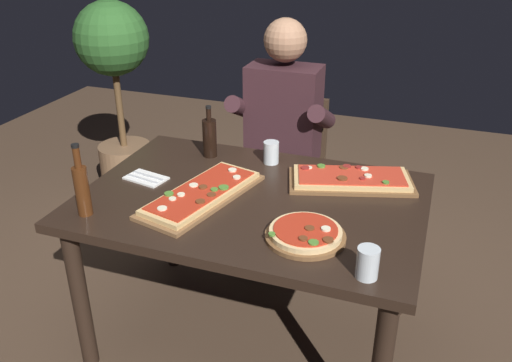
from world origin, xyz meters
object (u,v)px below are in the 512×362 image
(wine_bottle_dark, at_px, (210,137))
(seated_diner, at_px, (281,132))
(tumbler_near_camera, at_px, (271,152))
(tumbler_far_side, at_px, (367,265))
(oil_bottle_amber, at_px, (82,188))
(diner_chair, at_px, (286,167))
(pizza_rectangular_front, at_px, (351,179))
(potted_plant_corner, at_px, (116,80))
(dining_table, at_px, (252,217))
(pizza_round_far, at_px, (306,234))
(pizza_rectangular_left, at_px, (202,194))

(wine_bottle_dark, xyz_separation_m, seated_diner, (0.23, 0.41, -0.09))
(tumbler_near_camera, relative_size, tumbler_far_side, 0.97)
(oil_bottle_amber, height_order, diner_chair, oil_bottle_amber)
(pizza_rectangular_front, height_order, oil_bottle_amber, oil_bottle_amber)
(tumbler_near_camera, height_order, potted_plant_corner, potted_plant_corner)
(dining_table, distance_m, pizza_round_far, 0.39)
(dining_table, bearing_deg, diner_chair, 96.99)
(pizza_rectangular_front, bearing_deg, pizza_round_far, -98.08)
(tumbler_far_side, bearing_deg, pizza_round_far, 147.67)
(wine_bottle_dark, bearing_deg, potted_plant_corner, 142.86)
(tumbler_far_side, height_order, diner_chair, diner_chair)
(pizza_rectangular_front, relative_size, pizza_round_far, 1.98)
(tumbler_near_camera, distance_m, diner_chair, 0.59)
(dining_table, relative_size, wine_bottle_dark, 5.56)
(diner_chair, bearing_deg, seated_diner, -90.00)
(dining_table, relative_size, oil_bottle_amber, 4.77)
(tumbler_near_camera, bearing_deg, pizza_round_far, -61.04)
(dining_table, distance_m, oil_bottle_amber, 0.69)
(tumbler_near_camera, distance_m, potted_plant_corner, 1.51)
(pizza_round_far, distance_m, potted_plant_corner, 2.11)
(potted_plant_corner, bearing_deg, tumbler_near_camera, -29.51)
(pizza_rectangular_left, height_order, tumbler_far_side, tumbler_far_side)
(pizza_rectangular_front, distance_m, seated_diner, 0.66)
(dining_table, height_order, pizza_round_far, pizza_round_far)
(wine_bottle_dark, relative_size, potted_plant_corner, 0.19)
(pizza_rectangular_front, bearing_deg, tumbler_near_camera, 167.12)
(diner_chair, bearing_deg, wine_bottle_dark, -113.45)
(diner_chair, height_order, potted_plant_corner, potted_plant_corner)
(pizza_rectangular_front, bearing_deg, seated_diner, 134.42)
(wine_bottle_dark, height_order, tumbler_far_side, wine_bottle_dark)
(dining_table, relative_size, pizza_round_far, 4.78)
(dining_table, bearing_deg, tumbler_near_camera, 95.33)
(pizza_rectangular_left, xyz_separation_m, oil_bottle_amber, (-0.37, -0.27, 0.09))
(tumbler_far_side, distance_m, seated_diner, 1.29)
(dining_table, relative_size, tumbler_near_camera, 13.42)
(wine_bottle_dark, height_order, oil_bottle_amber, oil_bottle_amber)
(tumbler_far_side, xyz_separation_m, diner_chair, (-0.64, 1.24, -0.30))
(dining_table, height_order, pizza_rectangular_front, pizza_rectangular_front)
(wine_bottle_dark, distance_m, diner_chair, 0.67)
(pizza_rectangular_left, height_order, wine_bottle_dark, wine_bottle_dark)
(pizza_rectangular_left, distance_m, seated_diner, 0.82)
(potted_plant_corner, bearing_deg, pizza_round_far, -39.04)
(pizza_rectangular_left, relative_size, potted_plant_corner, 0.47)
(oil_bottle_amber, relative_size, potted_plant_corner, 0.22)
(seated_diner, bearing_deg, tumbler_far_side, -60.36)
(tumbler_far_side, bearing_deg, pizza_rectangular_left, 156.98)
(pizza_rectangular_left, xyz_separation_m, pizza_round_far, (0.48, -0.15, -0.00))
(dining_table, bearing_deg, oil_bottle_amber, -148.06)
(wine_bottle_dark, bearing_deg, tumbler_near_camera, 4.40)
(pizza_rectangular_front, distance_m, diner_chair, 0.80)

